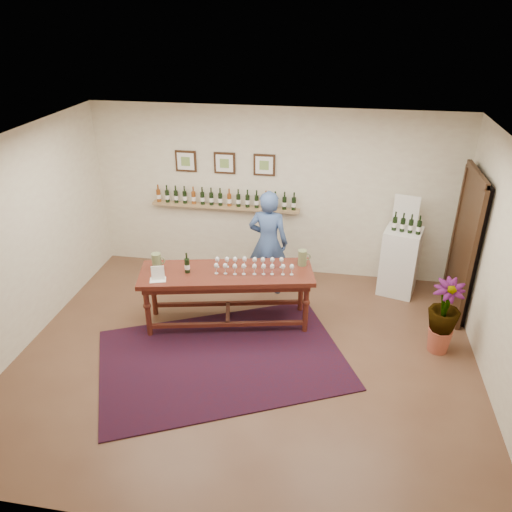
% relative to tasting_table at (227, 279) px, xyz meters
% --- Properties ---
extents(ground, '(6.00, 6.00, 0.00)m').
position_rel_tasting_table_xyz_m(ground, '(0.41, -0.74, -0.73)').
color(ground, brown).
rests_on(ground, ground).
extents(room_shell, '(6.00, 6.00, 6.00)m').
position_rel_tasting_table_xyz_m(room_shell, '(2.52, 1.12, 0.39)').
color(room_shell, '#EEEACA').
rests_on(room_shell, ground).
extents(rug, '(3.72, 3.21, 0.02)m').
position_rel_tasting_table_xyz_m(rug, '(0.11, -0.85, -0.72)').
color(rug, '#420B12').
rests_on(rug, ground).
extents(tasting_table, '(2.51, 1.25, 0.85)m').
position_rel_tasting_table_xyz_m(tasting_table, '(0.00, 0.00, 0.00)').
color(tasting_table, '#421D10').
rests_on(tasting_table, ground).
extents(table_glasses, '(1.24, 0.45, 0.17)m').
position_rel_tasting_table_xyz_m(table_glasses, '(0.31, 0.08, 0.21)').
color(table_glasses, silver).
rests_on(table_glasses, tasting_table).
extents(table_bottles, '(0.33, 0.25, 0.31)m').
position_rel_tasting_table_xyz_m(table_bottles, '(-0.54, -0.08, 0.28)').
color(table_bottles, black).
rests_on(table_bottles, tasting_table).
extents(pitcher_left, '(0.20, 0.20, 0.24)m').
position_rel_tasting_table_xyz_m(pitcher_left, '(-0.97, -0.10, 0.25)').
color(pitcher_left, '#6A7649').
rests_on(pitcher_left, tasting_table).
extents(pitcher_right, '(0.16, 0.16, 0.23)m').
position_rel_tasting_table_xyz_m(pitcher_right, '(1.02, 0.37, 0.24)').
color(pitcher_right, '#6A7649').
rests_on(pitcher_right, tasting_table).
extents(menu_card, '(0.25, 0.21, 0.19)m').
position_rel_tasting_table_xyz_m(menu_card, '(-0.86, -0.37, 0.23)').
color(menu_card, white).
rests_on(menu_card, tasting_table).
extents(display_pedestal, '(0.66, 0.66, 1.08)m').
position_rel_tasting_table_xyz_m(display_pedestal, '(2.50, 1.34, -0.19)').
color(display_pedestal, white).
rests_on(display_pedestal, ground).
extents(pedestal_bottles, '(0.30, 0.15, 0.29)m').
position_rel_tasting_table_xyz_m(pedestal_bottles, '(2.51, 1.27, 0.50)').
color(pedestal_bottles, black).
rests_on(pedestal_bottles, display_pedestal).
extents(info_sign, '(0.38, 0.12, 0.53)m').
position_rel_tasting_table_xyz_m(info_sign, '(2.51, 1.50, 0.62)').
color(info_sign, white).
rests_on(info_sign, display_pedestal).
extents(potted_plant, '(0.52, 0.52, 0.92)m').
position_rel_tasting_table_xyz_m(potted_plant, '(2.93, -0.16, -0.19)').
color(potted_plant, '#A74C37').
rests_on(potted_plant, ground).
extents(person, '(0.65, 0.45, 1.71)m').
position_rel_tasting_table_xyz_m(person, '(0.44, 1.02, 0.13)').
color(person, '#3B568D').
rests_on(person, ground).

